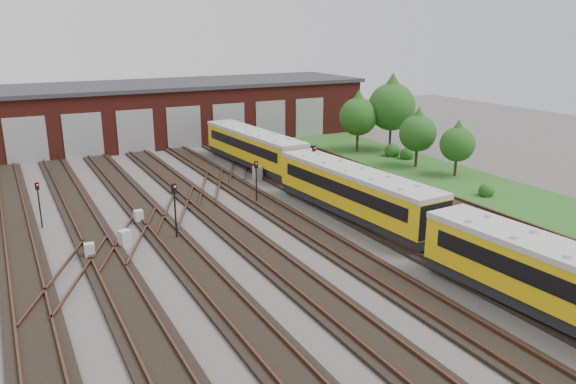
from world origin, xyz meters
name	(u,v)px	position (x,y,z in m)	size (l,w,h in m)	color
ground	(335,276)	(0.00, 0.00, 0.00)	(120.00, 120.00, 0.00)	#484543
track_network	(326,271)	(-0.17, 0.59, 0.11)	(30.40, 70.00, 0.33)	black
maintenance_shed	(140,113)	(-0.01, 39.97, 3.20)	(51.00, 12.50, 6.35)	#581B16
grass_verge	(467,183)	(19.00, 10.00, 0.03)	(8.00, 55.00, 0.05)	#244E1A
metro_train	(355,191)	(6.00, 7.13, 1.86)	(3.51, 46.60, 2.99)	black
signal_mast_0	(39,199)	(-12.54, 14.72, 1.89)	(0.25, 0.24, 2.97)	black
signal_mast_1	(175,204)	(-5.61, 8.73, 2.22)	(0.31, 0.29, 3.48)	black
signal_mast_2	(256,176)	(1.70, 13.23, 1.98)	(0.27, 0.26, 3.09)	black
signal_mast_3	(314,163)	(6.50, 13.29, 2.38)	(0.32, 0.30, 3.75)	black
relay_cabinet_0	(125,239)	(-8.61, 8.92, 0.53)	(0.63, 0.53, 1.05)	#B1B3B6
relay_cabinet_1	(90,251)	(-10.67, 8.17, 0.45)	(0.54, 0.45, 0.89)	#B1B3B6
relay_cabinet_2	(139,217)	(-6.90, 12.74, 0.45)	(0.53, 0.45, 0.89)	#B1B3B6
relay_cabinet_3	(257,173)	(4.49, 19.12, 0.57)	(0.68, 0.57, 1.13)	#B1B3B6
relay_cabinet_4	(375,204)	(8.23, 7.82, 0.46)	(0.55, 0.46, 0.92)	#B1B3B6
tree_0	(358,112)	(18.10, 24.34, 4.06)	(3.81, 3.81, 6.31)	#302615
tree_1	(418,129)	(19.03, 16.35, 3.53)	(3.31, 3.31, 5.49)	#302615
tree_2	(392,101)	(21.39, 23.24, 5.09)	(4.78, 4.78, 7.91)	#302615
tree_3	(458,140)	(19.85, 12.25, 3.12)	(2.93, 2.93, 4.86)	#302615
bush_0	(486,189)	(17.63, 6.67, 0.58)	(1.17, 1.17, 1.17)	#144413
bush_1	(392,149)	(19.88, 20.86, 0.75)	(1.51, 1.51, 1.51)	#144413
bush_2	(407,152)	(20.38, 19.26, 0.67)	(1.34, 1.34, 1.34)	#144413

